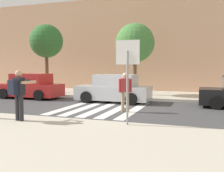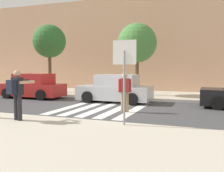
% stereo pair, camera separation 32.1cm
% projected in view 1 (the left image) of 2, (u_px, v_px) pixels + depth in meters
% --- Properties ---
extents(ground_plane, '(120.00, 120.00, 0.00)m').
position_uv_depth(ground_plane, '(102.00, 108.00, 12.46)').
color(ground_plane, '#424244').
extents(sidewalk_near, '(60.00, 6.00, 0.14)m').
position_uv_depth(sidewalk_near, '(11.00, 143.00, 6.61)').
color(sidewalk_near, beige).
rests_on(sidewalk_near, ground).
extents(sidewalk_far, '(60.00, 4.80, 0.14)m').
position_uv_depth(sidewalk_far, '(133.00, 94.00, 18.10)').
color(sidewalk_far, beige).
rests_on(sidewalk_far, ground).
extents(building_facade_far, '(56.00, 4.00, 7.46)m').
position_uv_depth(building_facade_far, '(147.00, 46.00, 21.97)').
color(building_facade_far, tan).
rests_on(building_facade_far, ground).
extents(crosswalk_stripe_0, '(0.44, 5.20, 0.01)m').
position_uv_depth(crosswalk_stripe_0, '(73.00, 106.00, 13.17)').
color(crosswalk_stripe_0, silver).
rests_on(crosswalk_stripe_0, ground).
extents(crosswalk_stripe_1, '(0.44, 5.20, 0.01)m').
position_uv_depth(crosswalk_stripe_1, '(88.00, 107.00, 12.91)').
color(crosswalk_stripe_1, silver).
rests_on(crosswalk_stripe_1, ground).
extents(crosswalk_stripe_2, '(0.44, 5.20, 0.01)m').
position_uv_depth(crosswalk_stripe_2, '(103.00, 108.00, 12.64)').
color(crosswalk_stripe_2, silver).
rests_on(crosswalk_stripe_2, ground).
extents(crosswalk_stripe_3, '(0.44, 5.20, 0.01)m').
position_uv_depth(crosswalk_stripe_3, '(119.00, 109.00, 12.38)').
color(crosswalk_stripe_3, silver).
rests_on(crosswalk_stripe_3, ground).
extents(crosswalk_stripe_4, '(0.44, 5.20, 0.01)m').
position_uv_depth(crosswalk_stripe_4, '(135.00, 109.00, 12.12)').
color(crosswalk_stripe_4, silver).
rests_on(crosswalk_stripe_4, ground).
extents(stop_sign, '(0.76, 0.08, 2.67)m').
position_uv_depth(stop_sign, '(128.00, 63.00, 8.20)').
color(stop_sign, gray).
rests_on(stop_sign, sidewalk_near).
extents(photographer_with_backpack, '(0.70, 0.92, 1.72)m').
position_uv_depth(photographer_with_backpack, '(18.00, 91.00, 8.86)').
color(photographer_with_backpack, '#232328').
rests_on(photographer_with_backpack, sidewalk_near).
extents(pedestrian_crossing, '(0.54, 0.37, 1.72)m').
position_uv_depth(pedestrian_crossing, '(125.00, 90.00, 11.43)').
color(pedestrian_crossing, tan).
rests_on(pedestrian_crossing, ground).
extents(parked_car_red, '(4.10, 1.92, 1.55)m').
position_uv_depth(parked_car_red, '(30.00, 87.00, 16.46)').
color(parked_car_red, red).
rests_on(parked_car_red, ground).
extents(parked_car_silver, '(4.10, 1.92, 1.55)m').
position_uv_depth(parked_car_silver, '(114.00, 89.00, 14.62)').
color(parked_car_silver, '#B7BABF').
rests_on(parked_car_silver, ground).
extents(street_tree_west, '(2.35, 2.35, 4.84)m').
position_uv_depth(street_tree_west, '(46.00, 41.00, 18.57)').
color(street_tree_west, brown).
rests_on(street_tree_west, sidewalk_far).
extents(street_tree_center, '(2.53, 2.53, 4.65)m').
position_uv_depth(street_tree_center, '(135.00, 43.00, 16.95)').
color(street_tree_center, brown).
rests_on(street_tree_center, sidewalk_far).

